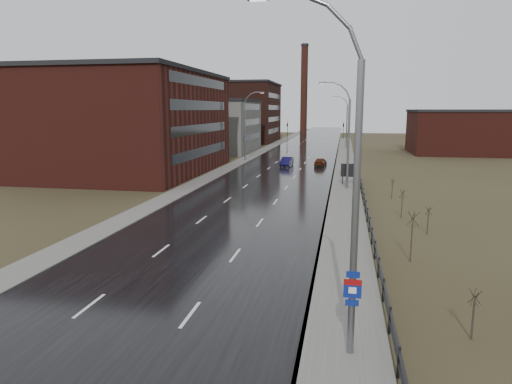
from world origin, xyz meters
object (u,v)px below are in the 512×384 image
at_px(streetlight_main, 346,185).
at_px(car_far, 321,162).
at_px(billboard, 350,171).
at_px(car_near, 287,162).

distance_m(streetlight_main, car_far, 54.69).
distance_m(billboard, car_far, 18.11).
bearing_deg(streetlight_main, car_near, 99.11).
distance_m(car_near, car_far, 5.13).
height_order(car_near, car_far, car_near).
relative_size(streetlight_main, car_near, 2.90).
relative_size(streetlight_main, billboard, 4.80).
height_order(billboard, car_far, billboard).
xyz_separation_m(streetlight_main, car_near, (-8.52, 53.12, -5.37)).
relative_size(streetlight_main, car_far, 3.24).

